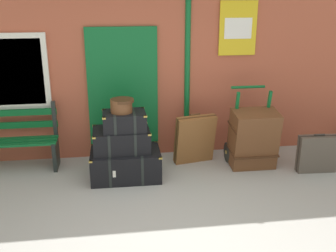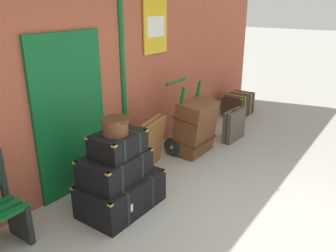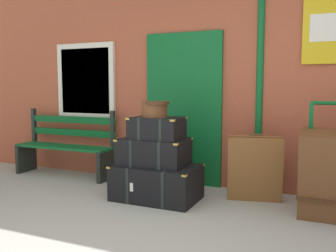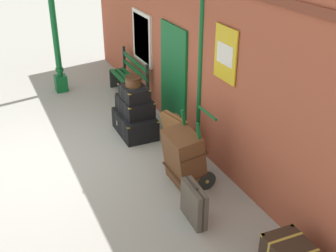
{
  "view_description": "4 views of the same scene",
  "coord_description": "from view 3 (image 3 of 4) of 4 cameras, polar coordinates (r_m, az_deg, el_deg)",
  "views": [
    {
      "loc": [
        -0.52,
        -3.88,
        2.66
      ],
      "look_at": [
        0.26,
        1.73,
        0.72
      ],
      "focal_mm": 43.52,
      "sensor_mm": 36.0,
      "label": 1
    },
    {
      "loc": [
        -3.08,
        -0.99,
        2.44
      ],
      "look_at": [
        0.85,
        1.75,
        0.69
      ],
      "focal_mm": 36.77,
      "sensor_mm": 36.0,
      "label": 2
    },
    {
      "loc": [
        1.49,
        -2.34,
        1.36
      ],
      "look_at": [
        -0.26,
        1.67,
        0.89
      ],
      "focal_mm": 39.33,
      "sensor_mm": 36.0,
      "label": 3
    },
    {
      "loc": [
        6.77,
        -0.97,
        4.0
      ],
      "look_at": [
        0.64,
        1.85,
        0.58
      ],
      "focal_mm": 45.69,
      "sensor_mm": 36.0,
      "label": 4
    }
  ],
  "objects": [
    {
      "name": "round_hatbox",
      "position": [
        4.39,
        -2.06,
        2.8
      ],
      "size": [
        0.33,
        0.32,
        0.19
      ],
      "color": "brown",
      "rests_on": "steamer_trunk_top"
    },
    {
      "name": "steamer_trunk_top",
      "position": [
        4.39,
        -1.71,
        -0.32
      ],
      "size": [
        0.62,
        0.46,
        0.27
      ],
      "color": "black",
      "rests_on": "steamer_trunk_middle"
    },
    {
      "name": "large_brown_trunk",
      "position": [
        4.14,
        24.41,
        -6.95
      ],
      "size": [
        0.7,
        0.55,
        0.93
      ],
      "color": "brown",
      "rests_on": "ground"
    },
    {
      "name": "steamer_trunk_base",
      "position": [
        4.51,
        -1.77,
        -8.7
      ],
      "size": [
        1.02,
        0.66,
        0.43
      ],
      "color": "black",
      "rests_on": "ground"
    },
    {
      "name": "porters_trolley",
      "position": [
        4.36,
        24.27,
        -8.91
      ],
      "size": [
        0.71,
        0.57,
        1.2
      ],
      "color": "black",
      "rests_on": "ground"
    },
    {
      "name": "brick_facade",
      "position": [
        5.17,
        6.7,
        8.68
      ],
      "size": [
        10.4,
        0.35,
        3.2
      ],
      "color": "#AD5138",
      "rests_on": "ground"
    },
    {
      "name": "platform_bench",
      "position": [
        5.89,
        -15.52,
        -3.09
      ],
      "size": [
        1.6,
        0.43,
        1.01
      ],
      "color": "#0F5B28",
      "rests_on": "ground"
    },
    {
      "name": "steamer_trunk_middle",
      "position": [
        4.47,
        -2.17,
        -3.96
      ],
      "size": [
        0.82,
        0.57,
        0.33
      ],
      "color": "black",
      "rests_on": "steamer_trunk_base"
    },
    {
      "name": "suitcase_slate",
      "position": [
        4.49,
        13.32,
        -6.48
      ],
      "size": [
        0.67,
        0.4,
        0.81
      ],
      "color": "brown",
      "rests_on": "ground"
    }
  ]
}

